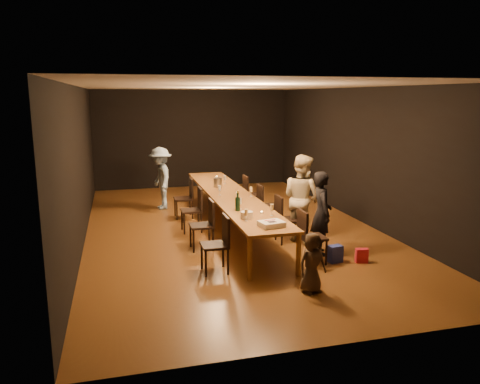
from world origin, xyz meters
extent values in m
plane|color=#422110|center=(0.00, 0.00, 0.00)|extent=(10.00, 10.00, 0.00)
cube|color=black|center=(0.00, 5.00, 1.50)|extent=(6.00, 0.04, 3.00)
cube|color=black|center=(0.00, -5.00, 1.50)|extent=(6.00, 0.04, 3.00)
cube|color=black|center=(-3.00, 0.00, 1.50)|extent=(0.04, 10.00, 3.00)
cube|color=black|center=(3.00, 0.00, 1.50)|extent=(0.04, 10.00, 3.00)
cube|color=silver|center=(0.00, 0.00, 3.00)|extent=(6.00, 10.00, 0.04)
cube|color=brown|center=(0.00, 0.00, 0.72)|extent=(0.90, 6.00, 0.05)
cylinder|color=brown|center=(-0.40, -2.90, 0.35)|extent=(0.08, 0.08, 0.70)
cylinder|color=brown|center=(0.40, -2.90, 0.35)|extent=(0.08, 0.08, 0.70)
cylinder|color=brown|center=(-0.40, 2.90, 0.35)|extent=(0.08, 0.08, 0.70)
cylinder|color=brown|center=(0.40, 2.90, 0.35)|extent=(0.08, 0.08, 0.70)
imported|color=black|center=(1.19, -2.00, 0.76)|extent=(0.43, 0.60, 1.51)
imported|color=beige|center=(1.15, -1.15, 0.85)|extent=(0.94, 1.03, 1.71)
imported|color=#7D9CC1|center=(-1.27, 2.23, 0.78)|extent=(0.68, 1.07, 1.56)
imported|color=#3C2F22|center=(0.36, -3.53, 0.44)|extent=(0.48, 0.37, 0.89)
cube|color=red|center=(1.68, -2.61, 0.12)|extent=(0.23, 0.15, 0.24)
cube|color=#23339B|center=(1.25, -2.48, 0.15)|extent=(0.26, 0.19, 0.30)
cube|color=white|center=(0.05, -2.59, 0.79)|extent=(0.43, 0.37, 0.09)
cube|color=black|center=(0.05, -2.62, 0.84)|extent=(0.15, 0.12, 0.00)
cube|color=red|center=(0.05, -2.51, 0.84)|extent=(0.20, 0.07, 0.00)
cylinder|color=white|center=(-0.20, -2.00, 0.81)|extent=(0.26, 0.26, 0.12)
cylinder|color=#A4A4A8|center=(-0.09, 0.91, 0.85)|extent=(0.25, 0.25, 0.21)
cylinder|color=#B2B7B2|center=(0.15, -1.72, 0.77)|extent=(0.05, 0.05, 0.03)
cylinder|color=#B2B7B2|center=(0.15, 0.05, 0.77)|extent=(0.05, 0.05, 0.03)
cylinder|color=#B2B7B2|center=(0.15, 2.16, 0.77)|extent=(0.05, 0.05, 0.03)
camera|label=1|loc=(-2.28, -9.46, 2.81)|focal=35.00mm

